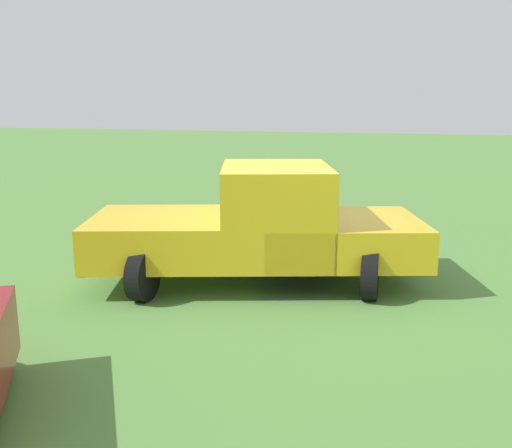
# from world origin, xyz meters

# --- Properties ---
(ground_plane) EXTENTS (80.00, 80.00, 0.00)m
(ground_plane) POSITION_xyz_m (0.00, 0.00, 0.00)
(ground_plane) COLOR #54843D
(pickup_truck) EXTENTS (3.27, 5.29, 1.78)m
(pickup_truck) POSITION_xyz_m (0.07, -0.17, 0.91)
(pickup_truck) COLOR black
(pickup_truck) RESTS_ON ground_plane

